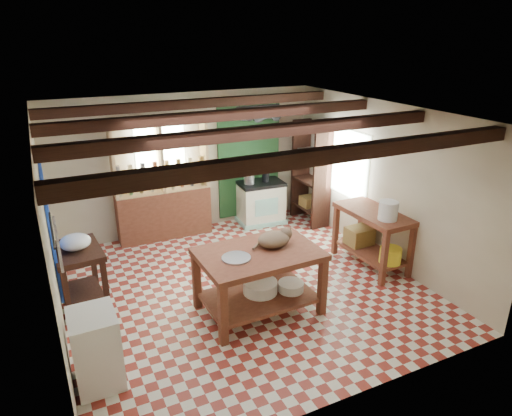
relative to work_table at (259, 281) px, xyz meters
name	(u,v)px	position (x,y,z in m)	size (l,w,h in m)	color
floor	(243,288)	(0.04, 0.63, -0.46)	(5.00, 5.00, 0.02)	maroon
ceiling	(241,114)	(0.04, 0.63, 2.15)	(5.00, 5.00, 0.02)	#4A4B50
wall_back	(187,164)	(0.04, 3.13, 0.85)	(5.00, 0.04, 2.60)	beige
wall_front	(350,293)	(0.04, -1.87, 0.85)	(5.00, 0.04, 2.60)	beige
wall_left	(49,240)	(-2.46, 0.63, 0.85)	(0.04, 5.00, 2.60)	beige
wall_right	(382,183)	(2.54, 0.63, 0.85)	(0.04, 5.00, 2.60)	beige
ceiling_beams	(241,123)	(0.04, 0.63, 2.03)	(5.00, 3.80, 0.15)	#331A12
blue_wall_patch	(50,227)	(-2.43, 1.53, 0.65)	(0.04, 1.40, 1.60)	blue
green_wall_patch	(249,159)	(1.29, 3.10, 0.80)	(1.30, 0.04, 2.30)	#1E4B23
window_back	(160,145)	(-0.46, 3.11, 1.25)	(0.90, 0.02, 0.80)	silver
window_right	(345,162)	(2.52, 1.63, 0.95)	(0.02, 1.30, 1.20)	silver
utensil_rail	(54,241)	(-2.40, -0.57, 1.33)	(0.06, 0.90, 0.28)	black
pot_rack	(258,115)	(1.29, 2.68, 1.73)	(0.86, 0.12, 0.36)	black
shelving_unit	(162,180)	(-0.51, 2.94, 0.65)	(1.70, 0.34, 2.20)	tan
tall_rack	(311,173)	(2.32, 2.43, 0.55)	(0.40, 0.86, 2.00)	#331A12
work_table	(259,281)	(0.00, 0.00, 0.00)	(1.58, 1.06, 0.90)	brown
stove	(261,202)	(1.40, 2.78, -0.02)	(0.87, 0.59, 0.85)	#EAE7CB
prep_table	(81,278)	(-2.16, 1.16, -0.01)	(0.60, 0.87, 0.88)	#331A12
white_cabinet	(96,349)	(-2.18, -0.49, -0.02)	(0.48, 0.57, 0.86)	white
right_counter	(372,238)	(2.22, 0.39, 0.02)	(0.66, 1.32, 0.94)	brown
cat	(274,239)	(0.25, 0.06, 0.55)	(0.45, 0.34, 0.20)	#7D6148
steel_tray	(236,258)	(-0.35, -0.06, 0.46)	(0.38, 0.38, 0.02)	#A1A0A8
basin_large	(260,287)	(0.05, 0.05, -0.13)	(0.47, 0.47, 0.17)	white
basin_small	(291,286)	(0.45, -0.09, -0.15)	(0.36, 0.36, 0.12)	white
kettle_left	(249,178)	(1.16, 2.80, 0.52)	(0.20, 0.20, 0.23)	#A1A0A8
kettle_right	(266,177)	(1.50, 2.78, 0.49)	(0.14, 0.14, 0.18)	black
enamel_bowl	(75,242)	(-2.16, 1.16, 0.53)	(0.41, 0.41, 0.20)	white
white_bucket	(388,211)	(2.18, 0.04, 0.64)	(0.29, 0.29, 0.29)	white
wicker_basket	(359,236)	(2.22, 0.69, -0.05)	(0.42, 0.34, 0.30)	olive
yellow_tub	(390,255)	(2.24, -0.06, -0.08)	(0.33, 0.33, 0.25)	yellow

